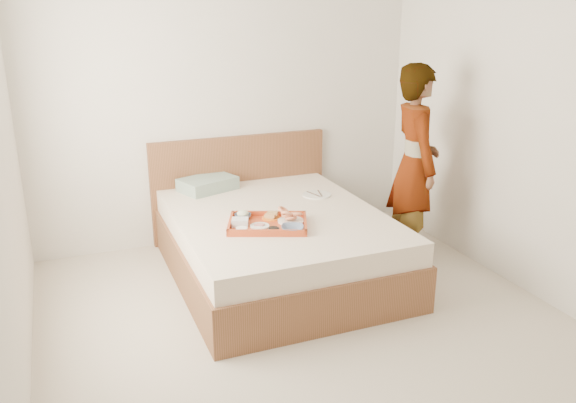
{
  "coord_description": "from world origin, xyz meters",
  "views": [
    {
      "loc": [
        -1.44,
        -3.02,
        2.06
      ],
      "look_at": [
        0.14,
        0.9,
        0.65
      ],
      "focal_mm": 36.44,
      "sensor_mm": 36.0,
      "label": 1
    }
  ],
  "objects_px": {
    "bed": "(277,244)",
    "person": "(415,165)",
    "tray": "(268,223)",
    "dinner_plate": "(317,195)"
  },
  "relations": [
    {
      "from": "bed",
      "to": "person",
      "type": "bearing_deg",
      "value": -4.01
    },
    {
      "from": "tray",
      "to": "person",
      "type": "distance_m",
      "value": 1.39
    },
    {
      "from": "bed",
      "to": "person",
      "type": "relative_size",
      "value": 1.21
    },
    {
      "from": "dinner_plate",
      "to": "person",
      "type": "distance_m",
      "value": 0.85
    },
    {
      "from": "dinner_plate",
      "to": "person",
      "type": "relative_size",
      "value": 0.15
    },
    {
      "from": "bed",
      "to": "tray",
      "type": "distance_m",
      "value": 0.42
    },
    {
      "from": "tray",
      "to": "dinner_plate",
      "type": "bearing_deg",
      "value": 62.1
    },
    {
      "from": "bed",
      "to": "dinner_plate",
      "type": "height_order",
      "value": "dinner_plate"
    },
    {
      "from": "tray",
      "to": "bed",
      "type": "bearing_deg",
      "value": 77.65
    },
    {
      "from": "tray",
      "to": "dinner_plate",
      "type": "xyz_separation_m",
      "value": [
        0.65,
        0.55,
        -0.02
      ]
    }
  ]
}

